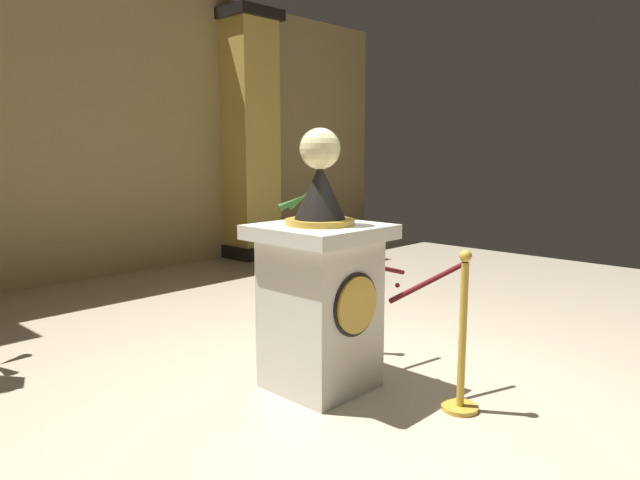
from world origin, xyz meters
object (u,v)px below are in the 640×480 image
pedestal_clock (320,288)px  potted_palm_right (307,253)px  stanchion_far (346,308)px  stanchion_near (462,355)px

pedestal_clock → potted_palm_right: bearing=46.3°
potted_palm_right → stanchion_far: bearing=-128.5°
stanchion_near → potted_palm_right: (2.05, 3.44, -0.01)m
pedestal_clock → stanchion_far: pedestal_clock is taller
pedestal_clock → stanchion_near: pedestal_clock is taller
stanchion_near → stanchion_far: (0.33, 1.27, 0.00)m
pedestal_clock → stanchion_far: size_ratio=1.72×
stanchion_near → pedestal_clock: bearing=110.6°
pedestal_clock → potted_palm_right: pedestal_clock is taller
pedestal_clock → potted_palm_right: (2.40, 2.51, -0.36)m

